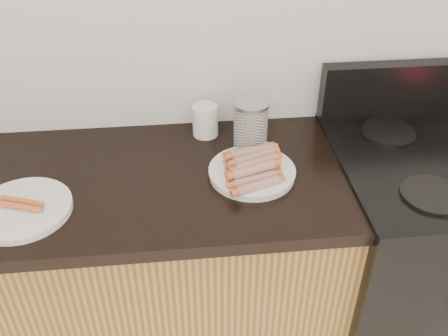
{
  "coord_description": "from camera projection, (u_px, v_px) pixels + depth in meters",
  "views": [
    {
      "loc": [
        -0.09,
        0.48,
        1.8
      ],
      "look_at": [
        0.03,
        1.62,
        0.97
      ],
      "focal_mm": 40.0,
      "sensor_mm": 36.0,
      "label": 1
    }
  ],
  "objects": [
    {
      "name": "hotdog_pile",
      "position": [
        252.0,
        165.0,
        1.48
      ],
      "size": [
        0.13,
        0.25,
        0.05
      ],
      "rotation": [
        0.0,
        0.0,
        0.3
      ],
      "color": "maroon",
      "rests_on": "main_plate"
    },
    {
      "name": "plain_sausages",
      "position": [
        21.0,
        204.0,
        1.35
      ],
      "size": [
        0.12,
        0.08,
        0.02
      ],
      "rotation": [
        0.0,
        0.0,
        -0.33
      ],
      "color": "tan",
      "rests_on": "side_plate"
    },
    {
      "name": "burner_near_left",
      "position": [
        433.0,
        195.0,
        1.4
      ],
      "size": [
        0.18,
        0.18,
        0.01
      ],
      "primitive_type": "cylinder",
      "color": "black",
      "rests_on": "stove"
    },
    {
      "name": "stove_panel",
      "position": [
        428.0,
        89.0,
        1.73
      ],
      "size": [
        0.76,
        0.06,
        0.2
      ],
      "primitive_type": "cube",
      "color": "black",
      "rests_on": "stove"
    },
    {
      "name": "cabinet_base",
      "position": [
        13.0,
        295.0,
        1.73
      ],
      "size": [
        2.2,
        0.59,
        0.86
      ],
      "primitive_type": "cube",
      "color": "olive",
      "rests_on": "floor"
    },
    {
      "name": "side_plate",
      "position": [
        22.0,
        209.0,
        1.36
      ],
      "size": [
        0.3,
        0.3,
        0.02
      ],
      "primitive_type": "cylinder",
      "rotation": [
        0.0,
        0.0,
        0.12
      ],
      "color": "white",
      "rests_on": "counter_slab"
    },
    {
      "name": "stove",
      "position": [
        426.0,
        261.0,
        1.83
      ],
      "size": [
        0.76,
        0.65,
        0.91
      ],
      "color": "black",
      "rests_on": "floor"
    },
    {
      "name": "wall_back",
      "position": [
        202.0,
        9.0,
        1.53
      ],
      "size": [
        4.0,
        0.04,
        2.6
      ],
      "primitive_type": "cube",
      "color": "silver",
      "rests_on": "ground"
    },
    {
      "name": "burner_far_left",
      "position": [
        388.0,
        132.0,
        1.68
      ],
      "size": [
        0.18,
        0.18,
        0.01
      ],
      "primitive_type": "cylinder",
      "color": "black",
      "rests_on": "stove"
    },
    {
      "name": "canister",
      "position": [
        251.0,
        126.0,
        1.57
      ],
      "size": [
        0.11,
        0.11,
        0.17
      ],
      "rotation": [
        0.0,
        0.0,
        0.35
      ],
      "color": "white",
      "rests_on": "counter_slab"
    },
    {
      "name": "mug",
      "position": [
        205.0,
        120.0,
        1.67
      ],
      "size": [
        0.11,
        0.11,
        0.11
      ],
      "primitive_type": "cylinder",
      "rotation": [
        0.0,
        0.0,
        0.4
      ],
      "color": "silver",
      "rests_on": "counter_slab"
    },
    {
      "name": "main_plate",
      "position": [
        252.0,
        173.0,
        1.5
      ],
      "size": [
        0.33,
        0.33,
        0.02
      ],
      "primitive_type": "cylinder",
      "rotation": [
        0.0,
        0.0,
        0.38
      ],
      "color": "white",
      "rests_on": "counter_slab"
    }
  ]
}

